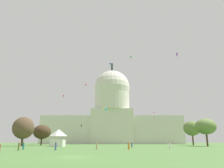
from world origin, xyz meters
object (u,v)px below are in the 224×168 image
at_px(person_denim_front_left, 132,145).
at_px(kite_orange_high, 157,83).
at_px(kite_black_low, 82,126).
at_px(kite_red_high, 64,96).
at_px(kite_violet_high, 178,55).
at_px(tree_west_far, 24,128).
at_px(kite_cyan_mid, 106,109).
at_px(person_orange_front_right, 129,146).
at_px(kite_green_high, 131,57).
at_px(person_white_aisle_center, 171,146).
at_px(kite_pink_mid, 87,85).
at_px(person_teal_near_tree_west, 24,146).
at_px(tree_west_mid, 43,132).
at_px(person_tan_mid_center, 97,146).
at_px(kite_yellow_mid, 104,110).
at_px(event_tent, 59,138).
at_px(person_olive_mid_left, 20,146).
at_px(kite_magenta_low, 156,114).
at_px(person_denim_near_tent, 56,146).
at_px(tree_east_near, 206,126).
at_px(kite_white_mid, 162,98).
at_px(kite_blue_high, 111,64).
at_px(kite_lime_low, 124,112).
at_px(tree_east_mid, 193,128).

bearing_deg(person_denim_front_left, kite_orange_high, 90.71).
distance_m(kite_black_low, kite_red_high, 28.71).
bearing_deg(kite_violet_high, tree_west_far, 45.51).
bearing_deg(kite_cyan_mid, person_orange_front_right, 77.45).
relative_size(kite_cyan_mid, kite_green_high, 1.00).
relative_size(person_white_aisle_center, kite_pink_mid, 1.22).
height_order(tree_west_far, person_teal_near_tree_west, tree_west_far).
bearing_deg(kite_red_high, tree_west_far, -96.27).
relative_size(tree_west_mid, person_tan_mid_center, 6.59).
bearing_deg(kite_yellow_mid, kite_pink_mid, -124.27).
bearing_deg(kite_red_high, event_tent, -84.11).
height_order(event_tent, tree_west_mid, tree_west_mid).
bearing_deg(kite_orange_high, kite_violet_high, 87.53).
distance_m(kite_black_low, kite_violet_high, 86.47).
relative_size(person_olive_mid_left, kite_magenta_low, 0.56).
height_order(person_teal_near_tree_west, kite_red_high, kite_red_high).
bearing_deg(kite_green_high, person_denim_near_tent, 165.38).
bearing_deg(kite_black_low, kite_red_high, -6.12).
bearing_deg(person_denim_near_tent, tree_west_mid, 68.17).
relative_size(tree_east_near, person_teal_near_tree_west, 7.64).
bearing_deg(kite_magenta_low, tree_west_mid, 42.26).
distance_m(person_denim_near_tent, kite_white_mid, 117.75).
bearing_deg(tree_west_far, kite_blue_high, 53.12).
height_order(event_tent, person_orange_front_right, event_tent).
distance_m(kite_lime_low, kite_green_high, 31.60).
bearing_deg(tree_west_far, kite_lime_low, 36.08).
bearing_deg(kite_black_low, tree_west_mid, 94.37).
height_order(kite_cyan_mid, kite_yellow_mid, kite_yellow_mid).
distance_m(person_denim_near_tent, kite_red_high, 123.35).
relative_size(tree_west_mid, kite_violet_high, 3.80).
bearing_deg(kite_green_high, person_olive_mid_left, 160.46).
bearing_deg(event_tent, kite_orange_high, 53.76).
distance_m(person_denim_near_tent, kite_green_high, 84.99).
height_order(tree_west_far, person_olive_mid_left, tree_west_far).
xyz_separation_m(tree_east_mid, person_white_aisle_center, (-25.43, -54.07, -7.69)).
relative_size(person_denim_near_tent, person_tan_mid_center, 1.12).
bearing_deg(kite_white_mid, kite_lime_low, -46.42).
xyz_separation_m(kite_black_low, kite_red_high, (-15.35, 8.46, 22.74)).
distance_m(kite_magenta_low, kite_green_high, 55.68).
distance_m(tree_west_far, tree_east_mid, 80.72).
distance_m(tree_east_mid, kite_violet_high, 41.86).
bearing_deg(person_olive_mid_left, tree_west_mid, -147.61).
relative_size(tree_west_mid, person_teal_near_tree_west, 6.31).
xyz_separation_m(person_denim_near_tent, kite_violet_high, (39.53, 40.85, 37.01)).
height_order(kite_cyan_mid, kite_red_high, kite_red_high).
relative_size(person_olive_mid_left, kite_blue_high, 1.60).
relative_size(person_white_aisle_center, kite_magenta_low, 0.49).
distance_m(person_orange_front_right, kite_pink_mid, 76.80).
bearing_deg(tree_west_far, person_white_aisle_center, -31.95).
bearing_deg(kite_red_high, person_orange_front_right, -75.82).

